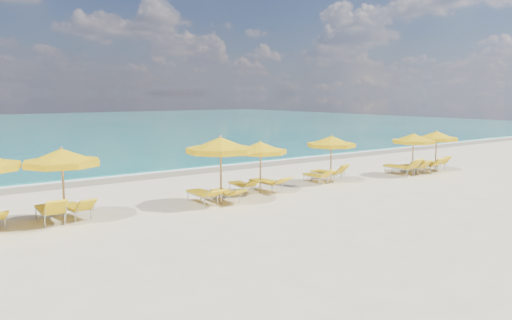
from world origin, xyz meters
TOP-DOWN VIEW (x-y plane):
  - ground_plane at (0.00, 0.00)m, footprint 120.00×120.00m
  - ocean at (0.00, 48.00)m, footprint 120.00×80.00m
  - wet_sand_band at (0.00, 7.40)m, footprint 120.00×2.60m
  - foam_line at (0.00, 8.20)m, footprint 120.00×1.20m
  - whitecap_near at (-6.00, 17.00)m, footprint 14.00×0.36m
  - whitecap_far at (8.00, 24.00)m, footprint 18.00×0.30m
  - umbrella_1 at (-8.16, 0.40)m, footprint 2.60×2.60m
  - umbrella_2 at (-2.89, -0.32)m, footprint 3.04×3.04m
  - umbrella_3 at (-0.51, 0.51)m, footprint 2.50×2.50m
  - umbrella_4 at (3.43, 0.52)m, footprint 2.32×2.32m
  - umbrella_5 at (8.19, -0.30)m, footprint 2.71×2.71m
  - umbrella_6 at (10.15, -0.25)m, footprint 2.64×2.64m
  - lounger_1_left at (-8.51, 0.71)m, footprint 0.70×1.89m
  - lounger_1_right at (-7.71, 0.79)m, footprint 0.80×1.76m
  - lounger_2_left at (-3.33, 0.21)m, footprint 0.64×1.90m
  - lounger_2_right at (-2.44, 0.04)m, footprint 0.57×1.70m
  - lounger_3_left at (-1.04, 1.04)m, footprint 0.67×1.73m
  - lounger_3_right at (0.01, 0.75)m, footprint 0.87×1.99m
  - lounger_4_left at (2.94, 0.93)m, footprint 0.55×1.59m
  - lounger_4_right at (3.81, 1.10)m, footprint 0.89×1.86m
  - lounger_5_left at (7.75, 0.08)m, footprint 0.74×1.94m
  - lounger_5_right at (8.69, 0.03)m, footprint 0.62×1.64m
  - lounger_6_left at (9.73, 0.06)m, footprint 0.66×1.77m
  - lounger_6_right at (10.67, 0.25)m, footprint 0.74×1.75m

SIDE VIEW (x-z plane):
  - ground_plane at x=0.00m, z-range 0.00..0.00m
  - ocean at x=0.00m, z-range -0.15..0.15m
  - wet_sand_band at x=0.00m, z-range -0.01..0.01m
  - foam_line at x=0.00m, z-range -0.01..0.01m
  - whitecap_near at x=-6.00m, z-range -0.03..0.03m
  - whitecap_far at x=8.00m, z-range -0.03..0.03m
  - lounger_4_left at x=2.94m, z-range -0.16..0.55m
  - lounger_2_right at x=-2.44m, z-range -0.11..0.50m
  - lounger_3_left at x=-1.04m, z-range -0.13..0.52m
  - lounger_5_right at x=8.69m, z-range -0.18..0.59m
  - lounger_1_right at x=-7.71m, z-range -0.18..0.60m
  - lounger_6_right at x=10.67m, z-range -0.19..0.63m
  - lounger_6_left at x=9.73m, z-range -0.19..0.63m
  - lounger_2_left at x=-3.33m, z-range -0.14..0.58m
  - lounger_4_right at x=3.81m, z-range -0.20..0.65m
  - lounger_3_right at x=0.01m, z-range -0.13..0.59m
  - lounger_1_left at x=-8.51m, z-range -0.22..0.69m
  - lounger_5_left at x=7.75m, z-range -0.22..0.71m
  - umbrella_5 at x=8.19m, z-range 0.74..2.84m
  - umbrella_6 at x=10.15m, z-range 0.75..2.88m
  - umbrella_3 at x=-0.51m, z-range 0.75..2.89m
  - umbrella_4 at x=3.43m, z-range 0.77..2.94m
  - umbrella_1 at x=-8.16m, z-range 0.84..3.21m
  - umbrella_2 at x=-2.89m, z-range 0.88..3.39m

